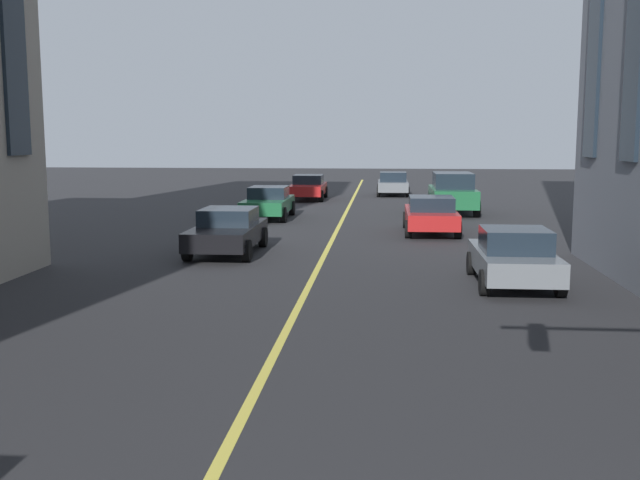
# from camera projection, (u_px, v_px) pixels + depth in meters

# --- Properties ---
(lane_centre_line) EXTENTS (80.00, 0.16, 0.01)m
(lane_centre_line) POSITION_uv_depth(u_px,v_px,m) (319.00, 267.00, 20.56)
(lane_centre_line) COLOR #D8C64C
(lane_centre_line) RESTS_ON ground_plane
(car_red_far) EXTENTS (4.40, 1.95, 1.37)m
(car_red_far) POSITION_uv_depth(u_px,v_px,m) (431.00, 214.00, 27.44)
(car_red_far) COLOR #B21E1E
(car_red_far) RESTS_ON ground_plane
(car_grey_trailing) EXTENTS (3.90, 1.89, 1.40)m
(car_grey_trailing) POSITION_uv_depth(u_px,v_px,m) (514.00, 257.00, 17.92)
(car_grey_trailing) COLOR slate
(car_grey_trailing) RESTS_ON ground_plane
(car_green_mid) EXTENTS (4.70, 2.14, 1.88)m
(car_green_mid) POSITION_uv_depth(u_px,v_px,m) (453.00, 193.00, 34.27)
(car_green_mid) COLOR #1E6038
(car_green_mid) RESTS_ON ground_plane
(car_grey_oncoming) EXTENTS (3.90, 1.89, 1.40)m
(car_grey_oncoming) POSITION_uv_depth(u_px,v_px,m) (393.00, 184.00, 44.54)
(car_grey_oncoming) COLOR slate
(car_grey_oncoming) RESTS_ON ground_plane
(car_green_parked_b) EXTENTS (4.40, 1.95, 1.37)m
(car_green_parked_b) POSITION_uv_depth(u_px,v_px,m) (268.00, 202.00, 32.33)
(car_green_parked_b) COLOR #1E6038
(car_green_parked_b) RESTS_ON ground_plane
(car_red_near) EXTENTS (4.40, 1.95, 1.37)m
(car_red_near) POSITION_uv_depth(u_px,v_px,m) (308.00, 187.00, 41.72)
(car_red_near) COLOR #B21E1E
(car_red_near) RESTS_ON ground_plane
(car_black_parked_a) EXTENTS (4.40, 1.95, 1.37)m
(car_black_parked_a) POSITION_uv_depth(u_px,v_px,m) (228.00, 230.00, 22.80)
(car_black_parked_a) COLOR black
(car_black_parked_a) RESTS_ON ground_plane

